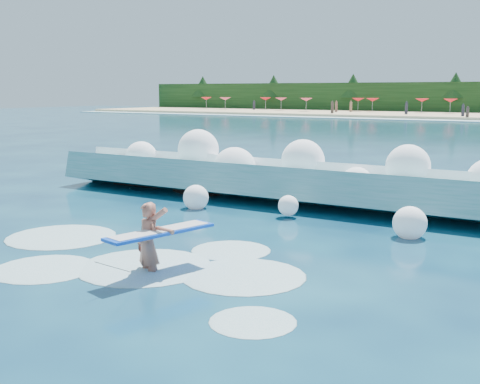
{
  "coord_description": "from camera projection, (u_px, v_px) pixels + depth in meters",
  "views": [
    {
      "loc": [
        9.13,
        -10.3,
        3.64
      ],
      "look_at": [
        1.5,
        2.0,
        1.2
      ],
      "focal_mm": 45.0,
      "sensor_mm": 36.0,
      "label": 1
    }
  ],
  "objects": [
    {
      "name": "breaking_wave",
      "position": [
        319.0,
        186.0,
        19.51
      ],
      "size": [
        19.93,
        3.03,
        1.72
      ],
      "color": "teal",
      "rests_on": "ground"
    },
    {
      "name": "ground",
      "position": [
        140.0,
        249.0,
        13.99
      ],
      "size": [
        200.0,
        200.0,
        0.0
      ],
      "primitive_type": "plane",
      "color": "#082340",
      "rests_on": "ground"
    },
    {
      "name": "wave_spray",
      "position": [
        314.0,
        169.0,
        19.34
      ],
      "size": [
        15.43,
        4.55,
        2.3
      ],
      "color": "white",
      "rests_on": "ground"
    },
    {
      "name": "surf_foam",
      "position": [
        136.0,
        260.0,
        13.11
      ],
      "size": [
        9.09,
        5.27,
        0.14
      ],
      "color": "silver",
      "rests_on": "ground"
    },
    {
      "name": "surfer_with_board",
      "position": [
        151.0,
        242.0,
        12.06
      ],
      "size": [
        1.2,
        2.93,
        1.74
      ],
      "color": "#A6604D",
      "rests_on": "ground"
    },
    {
      "name": "rock_cluster",
      "position": [
        203.0,
        178.0,
        22.53
      ],
      "size": [
        8.04,
        3.28,
        1.32
      ],
      "color": "black",
      "rests_on": "ground"
    }
  ]
}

